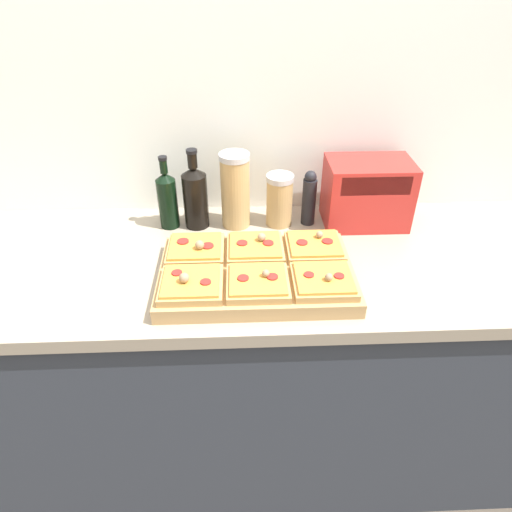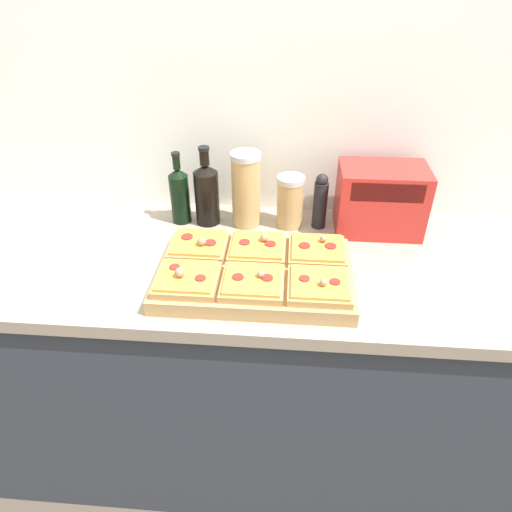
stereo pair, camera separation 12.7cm
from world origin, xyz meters
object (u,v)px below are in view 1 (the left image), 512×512
wine_bottle (195,196)px  grain_jar_short (279,200)px  toaster_oven (367,193)px  olive_oil_bottle (167,199)px  pepper_mill (309,198)px  grain_jar_tall (236,190)px  cutting_board (256,274)px

wine_bottle → grain_jar_short: bearing=0.0°
wine_bottle → toaster_oven: bearing=-0.1°
olive_oil_bottle → pepper_mill: size_ratio=1.30×
grain_jar_tall → toaster_oven: 0.43m
grain_jar_tall → grain_jar_short: grain_jar_tall is taller
grain_jar_short → pepper_mill: 0.10m
cutting_board → olive_oil_bottle: olive_oil_bottle is taller
olive_oil_bottle → grain_jar_short: olive_oil_bottle is taller
cutting_board → toaster_oven: size_ratio=1.81×
olive_oil_bottle → grain_jar_short: size_ratio=1.39×
grain_jar_short → pepper_mill: pepper_mill is taller
olive_oil_bottle → wine_bottle: bearing=-0.0°
grain_jar_tall → grain_jar_short: size_ratio=1.42×
wine_bottle → cutting_board: bearing=-59.6°
olive_oil_bottle → grain_jar_short: (0.37, 0.00, -0.01)m
olive_oil_bottle → grain_jar_short: bearing=0.0°
wine_bottle → grain_jar_short: wine_bottle is taller
grain_jar_short → toaster_oven: 0.29m
pepper_mill → toaster_oven: 0.19m
grain_jar_short → toaster_oven: toaster_oven is taller
cutting_board → wine_bottle: 0.38m
cutting_board → olive_oil_bottle: bearing=131.2°
olive_oil_bottle → grain_jar_short: 0.37m
wine_bottle → grain_jar_tall: size_ratio=1.06×
grain_jar_short → olive_oil_bottle: bearing=180.0°
grain_jar_short → toaster_oven: size_ratio=0.60×
cutting_board → olive_oil_bottle: 0.43m
cutting_board → toaster_oven: toaster_oven is taller
olive_oil_bottle → toaster_oven: (0.65, -0.00, 0.01)m
olive_oil_bottle → grain_jar_tall: grain_jar_tall is taller
olive_oil_bottle → grain_jar_tall: size_ratio=0.98×
cutting_board → grain_jar_short: bearing=74.3°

